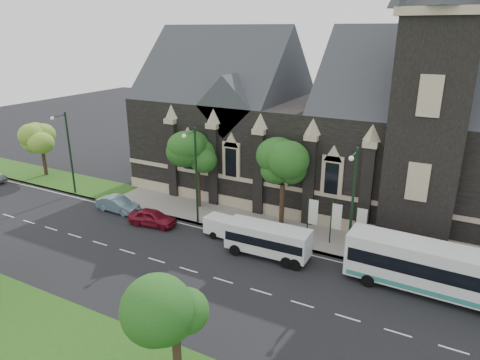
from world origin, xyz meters
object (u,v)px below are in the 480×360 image
Objects in this scene: box_trailer at (219,225)px; banner_flag_center at (335,219)px; tree_walk_far at (43,139)px; banner_flag_left at (311,214)px; tree_walk_left at (200,152)px; street_lamp_far at (68,149)px; street_lamp_near at (352,199)px; shuttle_bus at (268,239)px; banner_flag_right at (359,224)px; sedan at (118,204)px; tree_walk_right at (286,164)px; car_far_red at (153,218)px; tree_park_east at (180,308)px; street_lamp_mid at (195,171)px; tour_coach at (439,270)px.

banner_flag_center is at bearing 21.48° from box_trailer.
banner_flag_left is (34.11, -1.18, -2.24)m from tree_walk_far.
street_lamp_far is (-14.20, -3.61, -0.62)m from tree_walk_left.
street_lamp_near is 2.25× the size of banner_flag_left.
box_trailer is at bearing 164.05° from shuttle_bus.
sedan is (-22.69, -3.13, -1.63)m from banner_flag_right.
street_lamp_far is 24.68m from shuttle_bus.
street_lamp_near is at bearing 20.90° from shuttle_bus.
tree_walk_right is 7.72m from street_lamp_near.
street_lamp_far is 13.52m from car_far_red.
banner_flag_right is (4.11, 18.32, -2.24)m from tree_park_east.
street_lamp_mid is 1.00× the size of street_lamp_far.
box_trailer is at bearing -8.64° from tree_walk_far.
tree_walk_far is 38.19m from banner_flag_right.
car_far_red is at bearing -147.67° from street_lamp_mid.
banner_flag_center is at bearing 45.38° from shuttle_bus.
banner_flag_right is (4.00, 0.00, 0.00)m from banner_flag_left.
tree_walk_right is 23.50m from street_lamp_far.
banner_flag_right is (7.08, -1.71, -3.43)m from tree_walk_right.
tour_coach is 1.80× the size of shuttle_bus.
tree_park_east reaches higher than banner_flag_center.
tree_walk_far is 21.46m from car_far_red.
tree_walk_left reaches higher than shuttle_bus.
banner_flag_center is at bearing 131.93° from street_lamp_near.
tour_coach is at bearing -22.22° from tree_walk_right.
street_lamp_mid is 1.34× the size of shuttle_bus.
tree_park_east is 14.53m from shuttle_bus.
tree_walk_left is at bearing 171.98° from banner_flag_left.
tree_walk_far is 1.40× the size of car_far_red.
tree_walk_left reaches higher than box_trailer.
sedan is at bearing -9.17° from street_lamp_far.
shuttle_bus reaches higher than sedan.
tree_walk_far is 1.57× the size of banner_flag_right.
shuttle_bus is at bearing -79.63° from tree_walk_right.
banner_flag_center is 9.83m from box_trailer.
banner_flag_center is 16.25m from car_far_red.
tree_walk_right is at bearing 0.99° from tree_walk_far.
street_lamp_far is at bearing -175.85° from banner_flag_left.
tree_park_east is 1.00× the size of tree_walk_far.
car_far_red is at bearing -165.53° from banner_flag_center.
street_lamp_mid is (23.82, -3.08, 0.49)m from tree_walk_far.
banner_flag_right is at bearing 33.91° from shuttle_bus.
tree_park_east reaches higher than car_far_red.
banner_flag_center is 1.22× the size of box_trailer.
street_lamp_near is 2.76× the size of box_trailer.
street_lamp_far reaches higher than sedan.
car_far_red is at bearing 133.49° from tree_park_east.
banner_flag_right is (14.29, 1.91, -2.73)m from street_lamp_mid.
tree_walk_right is at bearing 26.65° from street_lamp_mid.
street_lamp_far is at bearing -178.84° from box_trailer.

